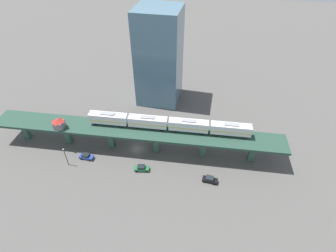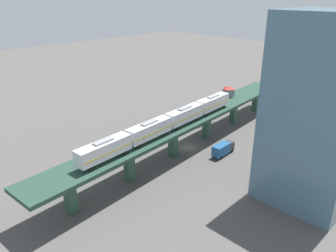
{
  "view_description": "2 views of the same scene",
  "coord_description": "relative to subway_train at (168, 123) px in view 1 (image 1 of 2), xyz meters",
  "views": [
    {
      "loc": [
        58.55,
        22.47,
        61.35
      ],
      "look_at": [
        -2.05,
        10.0,
        9.74
      ],
      "focal_mm": 28.0,
      "sensor_mm": 36.0,
      "label": 1
    },
    {
      "loc": [
        -51.01,
        60.6,
        38.6
      ],
      "look_at": [
        -2.05,
        10.0,
        9.74
      ],
      "focal_mm": 35.0,
      "sensor_mm": 36.0,
      "label": 2
    }
  ],
  "objects": [
    {
      "name": "delivery_truck",
      "position": [
        -7.11,
        -12.77,
        -9.02
      ],
      "size": [
        2.57,
        7.27,
        3.2
      ],
      "color": "#333338",
      "rests_on": "ground"
    },
    {
      "name": "elevated_viaduct",
      "position": [
        2.06,
        -10.19,
        -3.72
      ],
      "size": [
        14.34,
        92.35,
        8.24
      ],
      "color": "#244135",
      "rests_on": "ground"
    },
    {
      "name": "signal_hut",
      "position": [
        5.98,
        -33.37,
        -0.74
      ],
      "size": [
        3.42,
        3.42,
        3.4
      ],
      "color": "slate",
      "rests_on": "elevated_viaduct"
    },
    {
      "name": "street_car_blue",
      "position": [
        9.63,
        -24.44,
        -9.85
      ],
      "size": [
        1.99,
        4.42,
        1.89
      ],
      "color": "#233D93",
      "rests_on": "ground"
    },
    {
      "name": "street_car_black",
      "position": [
        10.91,
        14.64,
        -9.85
      ],
      "size": [
        2.26,
        4.54,
        1.89
      ],
      "color": "black",
      "rests_on": "ground"
    },
    {
      "name": "ground_plane",
      "position": [
        2.05,
        -10.0,
        -10.78
      ],
      "size": [
        400.0,
        400.0,
        0.0
      ],
      "primitive_type": "plane",
      "color": "#514F4C"
    },
    {
      "name": "subway_train",
      "position": [
        0.0,
        0.0,
        0.0
      ],
      "size": [
        6.05,
        49.88,
        4.45
      ],
      "color": "silver",
      "rests_on": "elevated_viaduct"
    },
    {
      "name": "office_tower",
      "position": [
        -29.35,
        -9.44,
        7.22
      ],
      "size": [
        16.0,
        16.0,
        36.0
      ],
      "color": "slate",
      "rests_on": "ground"
    },
    {
      "name": "street_lamp",
      "position": [
        13.18,
        -28.82,
        -6.68
      ],
      "size": [
        0.44,
        0.44,
        6.94
      ],
      "color": "black",
      "rests_on": "ground"
    },
    {
      "name": "street_car_green",
      "position": [
        10.75,
        -5.93,
        -9.85
      ],
      "size": [
        2.53,
        4.64,
        1.89
      ],
      "color": "#1E6638",
      "rests_on": "ground"
    }
  ]
}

